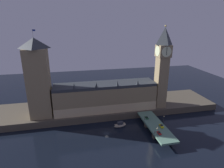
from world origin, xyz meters
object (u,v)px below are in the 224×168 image
at_px(victoria_tower, 38,79).
at_px(car_southbound_lead, 161,126).
at_px(car_northbound_lead, 147,118).
at_px(clock_tower, 162,66).
at_px(boat_upstream, 120,125).
at_px(car_northbound_trail, 159,133).
at_px(pedestrian_near_rail, 155,132).
at_px(street_lamp_near, 157,131).
at_px(street_lamp_mid, 164,119).
at_px(pedestrian_far_rail, 144,119).

xyz_separation_m(victoria_tower, car_southbound_lead, (88.96, -38.43, -31.28)).
bearing_deg(car_northbound_lead, victoria_tower, 164.08).
xyz_separation_m(clock_tower, car_southbound_lead, (-14.44, -34.59, -37.60)).
relative_size(victoria_tower, boat_upstream, 6.55).
bearing_deg(victoria_tower, car_northbound_lead, -15.92).
height_order(car_northbound_trail, boat_upstream, car_northbound_trail).
bearing_deg(pedestrian_near_rail, street_lamp_near, -95.21).
bearing_deg(street_lamp_mid, boat_upstream, 158.08).
distance_m(victoria_tower, pedestrian_far_rail, 90.08).
height_order(car_southbound_lead, boat_upstream, car_southbound_lead).
height_order(car_northbound_lead, street_lamp_mid, street_lamp_mid).
xyz_separation_m(pedestrian_far_rail, boat_upstream, (-18.98, 3.61, -5.05)).
bearing_deg(car_northbound_lead, clock_tower, 44.64).
bearing_deg(boat_upstream, street_lamp_near, -55.58).
bearing_deg(street_lamp_near, clock_tower, 62.94).
distance_m(clock_tower, victoria_tower, 103.66).
bearing_deg(clock_tower, car_southbound_lead, -112.66).
bearing_deg(car_northbound_trail, car_northbound_lead, 90.00).
height_order(car_northbound_lead, boat_upstream, car_northbound_lead).
bearing_deg(car_southbound_lead, car_northbound_lead, 111.23).
relative_size(victoria_tower, street_lamp_near, 9.51).
xyz_separation_m(clock_tower, street_lamp_mid, (-11.19, -31.09, -33.95)).
height_order(car_northbound_lead, pedestrian_near_rail, pedestrian_near_rail).
height_order(car_northbound_lead, pedestrian_far_rail, pedestrian_far_rail).
xyz_separation_m(car_northbound_trail, boat_upstream, (-21.84, 23.90, -4.74)).
distance_m(car_northbound_trail, pedestrian_near_rail, 3.09).
bearing_deg(pedestrian_far_rail, boat_upstream, 169.24).
relative_size(car_northbound_trail, car_southbound_lead, 0.87).
bearing_deg(victoria_tower, pedestrian_far_rail, -18.01).
bearing_deg(pedestrian_near_rail, car_northbound_trail, -22.33).
distance_m(car_northbound_lead, boat_upstream, 22.38).
height_order(clock_tower, street_lamp_mid, clock_tower).
xyz_separation_m(clock_tower, street_lamp_near, (-23.40, -45.81, -33.78)).
bearing_deg(street_lamp_near, street_lamp_mid, 50.31).
bearing_deg(street_lamp_near, victoria_tower, 148.17).
height_order(street_lamp_mid, boat_upstream, street_lamp_mid).
bearing_deg(car_northbound_trail, street_lamp_near, -135.32).
xyz_separation_m(car_southbound_lead, boat_upstream, (-27.54, 15.89, -4.87)).
xyz_separation_m(pedestrian_far_rail, street_lamp_mid, (11.81, -8.79, 3.47)).
xyz_separation_m(clock_tower, pedestrian_far_rail, (-23.00, -22.30, -37.42)).
distance_m(clock_tower, car_northbound_lead, 47.18).
xyz_separation_m(car_southbound_lead, street_lamp_near, (-8.96, -11.22, 3.82)).
xyz_separation_m(street_lamp_near, boat_upstream, (-18.58, 27.12, -8.69)).
relative_size(car_northbound_lead, pedestrian_near_rail, 2.63).
relative_size(car_northbound_lead, boat_upstream, 0.39).
bearing_deg(victoria_tower, car_northbound_trail, -29.15).
height_order(victoria_tower, street_lamp_mid, victoria_tower).
height_order(car_northbound_trail, pedestrian_near_rail, pedestrian_near_rail).
xyz_separation_m(car_northbound_trail, street_lamp_mid, (8.96, 11.50, 3.78)).
height_order(clock_tower, car_northbound_trail, clock_tower).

